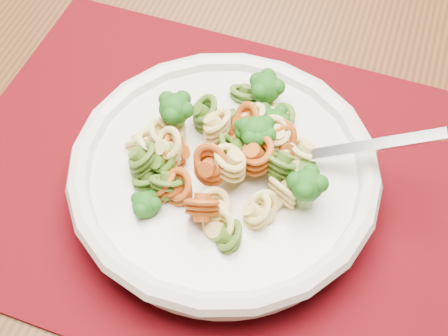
% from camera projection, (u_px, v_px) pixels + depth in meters
% --- Properties ---
extents(dining_table, '(1.67, 1.19, 0.71)m').
position_uv_depth(dining_table, '(165.00, 168.00, 0.68)').
color(dining_table, '#5B3519').
rests_on(dining_table, ground).
extents(placemat, '(0.50, 0.41, 0.00)m').
position_uv_depth(placemat, '(209.00, 177.00, 0.57)').
color(placemat, '#4F030F').
rests_on(placemat, dining_table).
extents(pasta_bowl, '(0.27, 0.27, 0.05)m').
position_uv_depth(pasta_bowl, '(224.00, 174.00, 0.53)').
color(pasta_bowl, silver).
rests_on(pasta_bowl, placemat).
extents(pasta_broccoli_heap, '(0.23, 0.23, 0.06)m').
position_uv_depth(pasta_broccoli_heap, '(224.00, 164.00, 0.52)').
color(pasta_broccoli_heap, '#E6D072').
rests_on(pasta_broccoli_heap, pasta_bowl).
extents(fork, '(0.18, 0.09, 0.08)m').
position_uv_depth(fork, '(280.00, 160.00, 0.53)').
color(fork, silver).
rests_on(fork, pasta_bowl).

